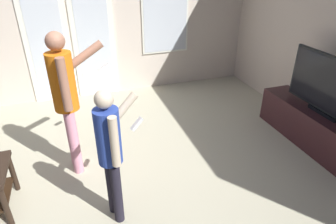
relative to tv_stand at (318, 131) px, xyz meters
name	(u,v)px	position (x,y,z in m)	size (l,w,h in m)	color
ground_plane	(94,196)	(-2.73, 0.02, -0.24)	(6.18, 5.10, 0.02)	#BDB89B
wall_back_with_doors	(68,9)	(-2.68, 2.53, 1.19)	(6.18, 0.09, 2.92)	beige
tv_stand	(318,131)	(0.00, 0.00, 0.00)	(0.41, 1.76, 0.46)	#361B1E
flat_screen_tv	(331,87)	(0.00, 0.00, 0.58)	(0.08, 1.20, 0.70)	black
person_adult	(66,93)	(-2.84, 0.54, 0.69)	(0.62, 0.46, 1.53)	pink
person_child	(111,147)	(-2.54, -0.29, 0.53)	(0.44, 0.41, 1.26)	#221F2C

